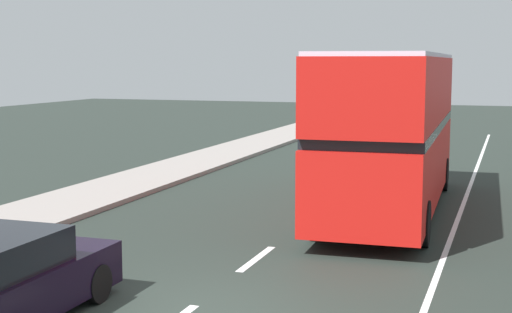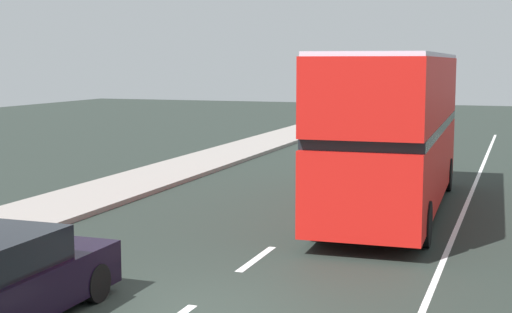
# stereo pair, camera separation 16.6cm
# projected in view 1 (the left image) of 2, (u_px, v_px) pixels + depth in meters

# --- Properties ---
(lane_paint_markings) EXTENTS (3.69, 46.00, 0.01)m
(lane_paint_markings) POSITION_uv_depth(u_px,v_px,m) (400.00, 218.00, 19.09)
(lane_paint_markings) COLOR silver
(lane_paint_markings) RESTS_ON ground
(double_decker_bus_red) EXTENTS (2.85, 10.48, 4.14)m
(double_decker_bus_red) POSITION_uv_depth(u_px,v_px,m) (391.00, 128.00, 19.62)
(double_decker_bus_red) COLOR red
(double_decker_bus_red) RESTS_ON ground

